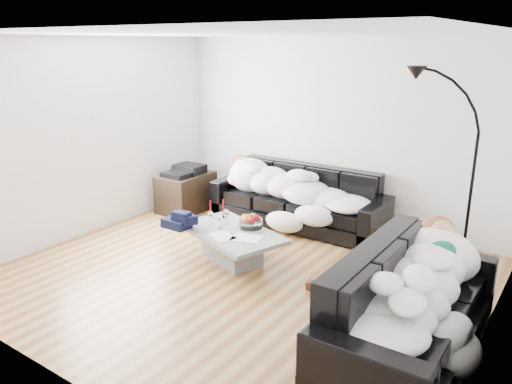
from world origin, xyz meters
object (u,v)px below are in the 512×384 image
Objects in this scene: sofa_right at (412,304)px; candle_right at (223,209)px; coffee_table at (232,246)px; stereo at (185,170)px; floor_lamp at (471,191)px; candle_left at (211,209)px; shoes at (329,286)px; sleeper_right at (414,282)px; av_cabinet at (186,192)px; sofa_back at (298,197)px; wine_glass_b at (211,218)px; wine_glass_c at (220,222)px; fruit_bowl at (251,221)px; sleeper_back at (297,183)px; wine_glass_a at (226,217)px.

sofa_right is 2.87m from candle_right.
sofa_right reaches higher than coffee_table.
floor_lamp is (4.10, -0.03, 0.36)m from stereo.
floor_lamp reaches higher than candle_left.
shoes is 3.29m from stereo.
sleeper_right is 4.10× the size of shoes.
candle_left reaches higher than av_cabinet.
sofa_back is 1.54m from wine_glass_b.
av_cabinet is 0.35m from stereo.
wine_glass_c is 1.53m from shoes.
sofa_right reaches higher than fruit_bowl.
sleeper_back is at bearing 136.86° from shoes.
candle_left is 0.11× the size of floor_lamp.
coffee_table is 2.85× the size of shoes.
wine_glass_a is at bearing 42.04° from wine_glass_b.
floor_lamp is at bearing 23.23° from wine_glass_c.
sofa_back is at bearing 76.41° from wine_glass_b.
shoes is 0.23× the size of floor_lamp.
shoes is 0.54× the size of av_cabinet.
sleeper_back reaches higher than wine_glass_b.
sofa_right reaches higher than shoes.
av_cabinet is at bearing -167.20° from floor_lamp.
sofa_right is at bearing -42.08° from sleeper_back.
candle_right is 0.12× the size of floor_lamp.
sofa_right is 13.08× the size of wine_glass_b.
sofa_back is 1.80m from av_cabinet.
sleeper_right is at bearing -42.08° from sleeper_back.
sleeper_back is 1.14× the size of sleeper_right.
sofa_back reaches higher than wine_glass_c.
fruit_bowl is at bearing -26.54° from stereo.
av_cabinet is (-1.75, -0.42, -0.12)m from sofa_back.
stereo is 0.22× the size of floor_lamp.
wine_glass_a is at bearing 73.05° from sofa_right.
candle_right is at bearing -108.16° from sofa_back.
av_cabinet is (-4.07, 1.72, -0.15)m from sofa_right.
wine_glass_b is at bearing -104.04° from sleeper_back.
candle_right is (-2.71, 0.93, 0.05)m from sofa_right.
sleeper_right reaches higher than candle_left.
wine_glass_a reaches higher than wine_glass_c.
fruit_bowl is 0.37m from wine_glass_c.
coffee_table is 0.65× the size of floor_lamp.
shoes is (1.18, -0.25, -0.41)m from fruit_bowl.
floor_lamp is at bearing -1.21° from av_cabinet.
stereo is at bearing -167.91° from sleeper_back.
floor_lamp reaches higher than wine_glass_c.
floor_lamp is (2.25, 0.85, 0.54)m from fruit_bowl.
sofa_right reaches higher than wine_glass_c.
sofa_right is at bearing -14.72° from coffee_table.
candle_right is (-0.21, 0.33, 0.03)m from wine_glass_c.
av_cabinet is 1.91× the size of stereo.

